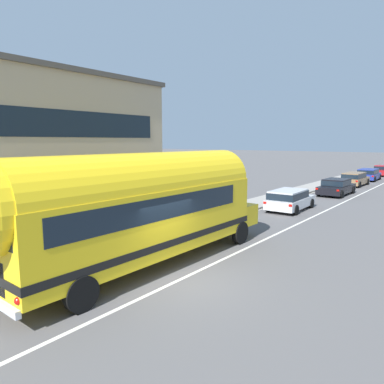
{
  "coord_description": "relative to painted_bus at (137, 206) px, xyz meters",
  "views": [
    {
      "loc": [
        7.19,
        -8.49,
        4.52
      ],
      "look_at": [
        -2.07,
        3.25,
        2.37
      ],
      "focal_mm": 33.08,
      "sensor_mm": 36.0,
      "label": 1
    }
  ],
  "objects": [
    {
      "name": "painted_bus",
      "position": [
        0.0,
        0.0,
        0.0
      ],
      "size": [
        2.67,
        12.69,
        4.12
      ],
      "color": "yellow",
      "rests_on": "ground"
    },
    {
      "name": "lane_markings",
      "position": [
        0.15,
        12.2,
        -2.3
      ],
      "size": [
        3.7,
        80.0,
        0.01
      ],
      "color": "silver",
      "rests_on": "ground"
    },
    {
      "name": "car_second",
      "position": [
        0.22,
        22.61,
        -1.55
      ],
      "size": [
        2.06,
        4.83,
        1.37
      ],
      "color": "black",
      "rests_on": "ground"
    },
    {
      "name": "car_fifth",
      "position": [
        -0.07,
        43.79,
        -1.57
      ],
      "size": [
        1.96,
        4.48,
        1.37
      ],
      "color": "#A5191E",
      "rests_on": "ground"
    },
    {
      "name": "ground_plane",
      "position": [
        1.79,
        0.2,
        -2.3
      ],
      "size": [
        300.0,
        300.0,
        0.0
      ],
      "primitive_type": "plane",
      "color": "#565454"
    },
    {
      "name": "sidewalk_slab",
      "position": [
        -2.94,
        10.2,
        -2.23
      ],
      "size": [
        2.32,
        90.0,
        0.15
      ],
      "primitive_type": "cube",
      "color": "gray",
      "rests_on": "ground"
    },
    {
      "name": "car_lead",
      "position": [
        -0.17,
        13.66,
        -1.52
      ],
      "size": [
        2.12,
        4.44,
        1.37
      ],
      "color": "silver",
      "rests_on": "ground"
    },
    {
      "name": "car_fourth",
      "position": [
        -0.19,
        36.34,
        -1.52
      ],
      "size": [
        2.04,
        4.46,
        1.37
      ],
      "color": "navy",
      "rests_on": "ground"
    },
    {
      "name": "car_third",
      "position": [
        -0.18,
        30.08,
        -1.52
      ],
      "size": [
        1.95,
        4.59,
        1.37
      ],
      "color": "olive",
      "rests_on": "ground"
    }
  ]
}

